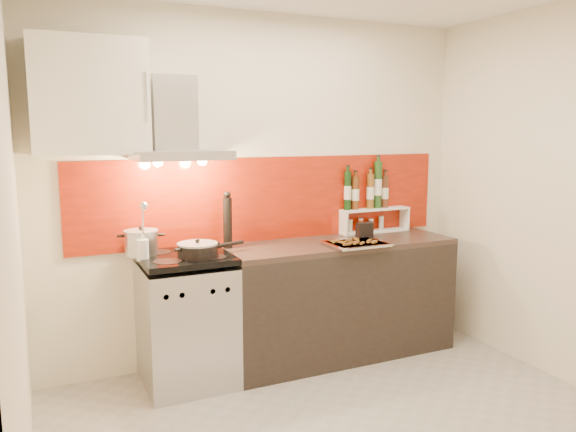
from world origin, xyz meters
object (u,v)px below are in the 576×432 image
stock_pot (141,242)px  baking_tray (356,243)px  range_stove (187,321)px  saute_pan (199,250)px  counter (338,298)px  pepper_mill (228,221)px

stock_pot → baking_tray: 1.53m
range_stove → saute_pan: saute_pan is taller
saute_pan → baking_tray: size_ratio=1.14×
counter → saute_pan: size_ratio=3.58×
counter → stock_pot: 1.57m
counter → pepper_mill: pepper_mill is taller
pepper_mill → baking_tray: pepper_mill is taller
stock_pot → saute_pan: size_ratio=0.45×
stock_pot → pepper_mill: (0.61, 0.00, 0.11)m
saute_pan → range_stove: bearing=124.2°
counter → stock_pot: size_ratio=7.89×
range_stove → pepper_mill: pepper_mill is taller
range_stove → pepper_mill: bearing=20.7°
pepper_mill → stock_pot: bearing=-179.8°
counter → saute_pan: 1.25m
stock_pot → pepper_mill: size_ratio=0.55×
range_stove → pepper_mill: size_ratio=2.20×
range_stove → stock_pot: 0.63m
range_stove → counter: 1.20m
stock_pot → saute_pan: bearing=-34.7°
baking_tray → saute_pan: bearing=176.0°
pepper_mill → counter: bearing=-8.5°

